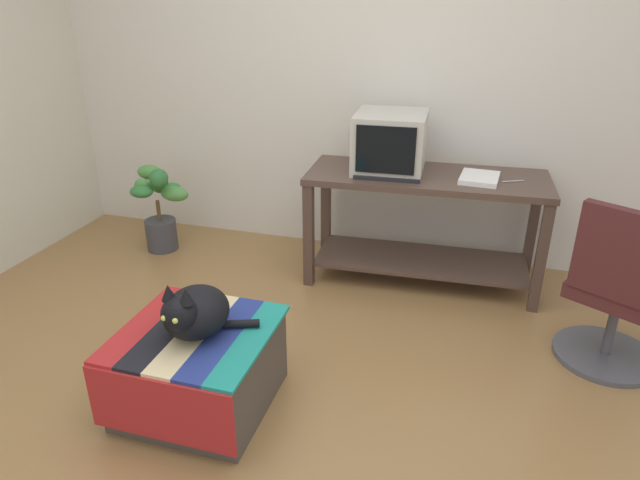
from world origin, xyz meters
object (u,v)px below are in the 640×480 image
Objects in this scene: office_chair at (615,298)px; desk at (424,210)px; book at (479,178)px; cat at (194,312)px; potted_plant at (160,208)px; tv_monitor at (390,143)px; ottoman_with_blanket at (199,368)px; keyboard at (387,176)px.

desk is at bearing -2.95° from office_chair.
book is 1.90m from cat.
book reaches higher than desk.
potted_plant is at bearing -174.63° from book.
tv_monitor is 1.71m from cat.
cat is 0.62× the size of potted_plant.
potted_plant is at bearing 18.08° from office_chair.
ottoman_with_blanket is 2.06m from office_chair.
ottoman_with_blanket is (-0.60, -1.39, -0.54)m from keyboard.
tv_monitor is 0.54× the size of office_chair.
tv_monitor is 0.23m from keyboard.
office_chair is (1.85, 0.87, 0.19)m from ottoman_with_blanket.
tv_monitor is 1.80m from ottoman_with_blanket.
ottoman_with_blanket is at bearing -53.83° from potted_plant.
keyboard is 1.54m from cat.
tv_monitor is 1.76× the size of book.
keyboard is at bearing 66.73° from ottoman_with_blanket.
book is 1.96m from ottoman_with_blanket.
desk is 3.77× the size of cat.
office_chair reaches higher than book.
cat reaches higher than potted_plant.
keyboard is at bearing -2.62° from potted_plant.
office_chair reaches higher than desk.
desk is 0.36m from keyboard.
desk is at bearing -7.46° from tv_monitor.
tv_monitor is at bearing 2.87° from potted_plant.
desk is 3.77× the size of keyboard.
book is 2.25m from potted_plant.
ottoman_with_blanket is at bearing 54.80° from office_chair.
book is at bearing 7.43° from keyboard.
ottoman_with_blanket is at bearing -113.36° from tv_monitor.
office_chair is at bearing -30.79° from tv_monitor.
ottoman_with_blanket is at bearing -117.67° from keyboard.
office_chair reaches higher than cat.
cat is (-0.80, -1.55, 0.02)m from desk.
keyboard is at bearing -163.75° from book.
tv_monitor is 0.74× the size of potted_plant.
keyboard is 1.61m from ottoman_with_blanket.
potted_plant is (-1.07, 1.47, 0.13)m from ottoman_with_blanket.
potted_plant is (-2.21, -0.04, -0.42)m from book.
tv_monitor is 0.58m from book.
cat is at bearing -121.75° from book.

